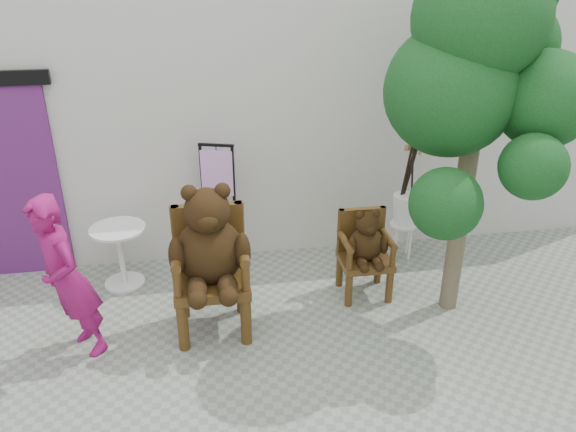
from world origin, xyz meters
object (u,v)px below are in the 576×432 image
object	(u,v)px
display_stand	(220,221)
tree	(486,46)
chair_big	(210,251)
person	(67,279)
cafe_table	(120,249)
stool_bucket	(405,209)
chair_small	(365,245)

from	to	relation	value
display_stand	tree	size ratio (longest dim) A/B	0.42
chair_big	person	bearing A→B (deg)	-171.93
cafe_table	stool_bucket	xyz separation A→B (m)	(3.29, 0.10, 0.20)
chair_small	person	distance (m)	2.96
person	chair_small	bearing A→B (deg)	64.63
chair_small	tree	xyz separation A→B (m)	(0.86, -0.33, 2.07)
person	display_stand	xyz separation A→B (m)	(1.40, 1.41, -0.22)
chair_small	person	size ratio (longest dim) A/B	0.62
person	stool_bucket	size ratio (longest dim) A/B	1.11
stool_bucket	display_stand	bearing A→B (deg)	176.35
chair_small	display_stand	bearing A→B (deg)	150.64
chair_small	cafe_table	bearing A→B (deg)	167.07
chair_big	cafe_table	size ratio (longest dim) A/B	2.19
cafe_table	display_stand	distance (m)	1.15
chair_big	display_stand	size ratio (longest dim) A/B	1.02
tree	person	bearing A→B (deg)	-176.30
cafe_table	display_stand	world-z (taller)	display_stand
cafe_table	tree	bearing A→B (deg)	-14.96
person	cafe_table	xyz separation A→B (m)	(0.29, 1.17, -0.36)
person	stool_bucket	world-z (taller)	person
tree	chair_small	bearing A→B (deg)	159.13
chair_big	cafe_table	bearing A→B (deg)	134.33
cafe_table	chair_big	bearing A→B (deg)	-45.67
chair_big	chair_small	xyz separation A→B (m)	(1.64, 0.39, -0.28)
person	chair_big	bearing A→B (deg)	61.54
chair_big	stool_bucket	distance (m)	2.58
chair_big	display_stand	xyz separation A→B (m)	(0.14, 1.23, -0.29)
cafe_table	stool_bucket	distance (m)	3.30
chair_big	display_stand	bearing A→B (deg)	83.30
display_stand	tree	xyz separation A→B (m)	(2.35, -1.17, 2.07)
display_stand	stool_bucket	bearing A→B (deg)	13.78
person	display_stand	size ratio (longest dim) A/B	1.06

